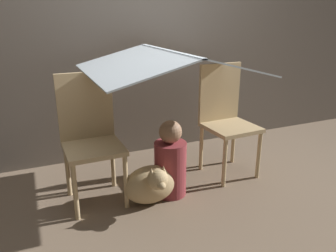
{
  "coord_description": "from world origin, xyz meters",
  "views": [
    {
      "loc": [
        -1.01,
        -2.13,
        1.42
      ],
      "look_at": [
        0.0,
        0.21,
        0.55
      ],
      "focal_mm": 35.0,
      "sensor_mm": 36.0,
      "label": 1
    }
  ],
  "objects_px": {
    "chair_right": "(226,115)",
    "person_front": "(170,163)",
    "chair_left": "(90,134)",
    "dog": "(151,184)"
  },
  "relations": [
    {
      "from": "person_front",
      "to": "dog",
      "type": "xyz_separation_m",
      "value": [
        -0.2,
        -0.08,
        -0.11
      ]
    },
    {
      "from": "chair_left",
      "to": "dog",
      "type": "distance_m",
      "value": 0.61
    },
    {
      "from": "chair_left",
      "to": "chair_right",
      "type": "bearing_deg",
      "value": -0.96
    },
    {
      "from": "chair_left",
      "to": "chair_right",
      "type": "xyz_separation_m",
      "value": [
        1.23,
        -0.0,
        0.0
      ]
    },
    {
      "from": "chair_left",
      "to": "chair_right",
      "type": "distance_m",
      "value": 1.23
    },
    {
      "from": "chair_right",
      "to": "person_front",
      "type": "height_order",
      "value": "chair_right"
    },
    {
      "from": "chair_right",
      "to": "person_front",
      "type": "relative_size",
      "value": 1.58
    },
    {
      "from": "chair_left",
      "to": "person_front",
      "type": "relative_size",
      "value": 1.58
    },
    {
      "from": "chair_right",
      "to": "chair_left",
      "type": "bearing_deg",
      "value": 177.0
    },
    {
      "from": "person_front",
      "to": "dog",
      "type": "relative_size",
      "value": 1.49
    }
  ]
}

